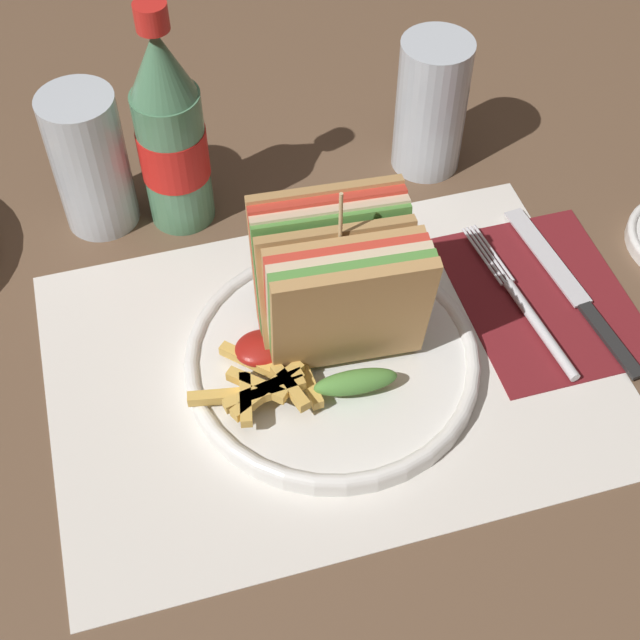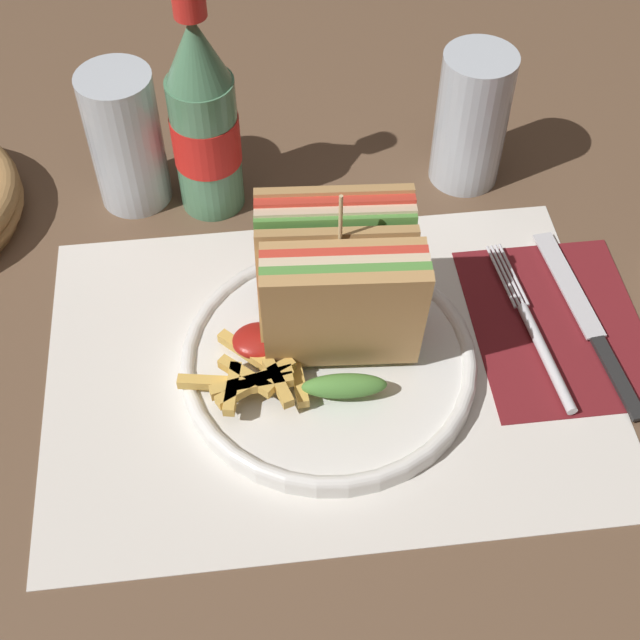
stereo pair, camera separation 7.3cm
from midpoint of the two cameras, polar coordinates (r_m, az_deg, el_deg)
name	(u,v)px [view 2 (the right image)]	position (r m, az deg, el deg)	size (l,w,h in m)	color
ground_plane	(325,342)	(0.76, 3.01, -1.57)	(4.00, 4.00, 0.00)	brown
placemat	(333,367)	(0.75, 3.63, -3.18)	(0.47, 0.34, 0.00)	silver
plate_main	(323,361)	(0.74, 3.00, -2.83)	(0.24, 0.24, 0.02)	white
club_sandwich	(339,292)	(0.69, 4.20, 1.63)	(0.13, 0.12, 0.16)	tan
fries_pile	(255,378)	(0.70, -1.25, -3.94)	(0.10, 0.09, 0.02)	gold
ketchup_blob	(259,340)	(0.73, -1.12, -1.50)	(0.04, 0.04, 0.02)	maroon
napkin	(557,325)	(0.81, 17.45, -0.44)	(0.15, 0.19, 0.00)	maroon
fork	(538,339)	(0.78, 16.36, -1.34)	(0.03, 0.19, 0.01)	silver
knife	(588,321)	(0.81, 19.26, -0.25)	(0.04, 0.21, 0.00)	black
coke_bottle_near	(204,121)	(0.82, -4.89, 12.44)	(0.06, 0.06, 0.22)	#4C7F5B
glass_near	(470,126)	(0.89, 11.97, 11.91)	(0.07, 0.07, 0.14)	silver
glass_far	(126,139)	(0.85, -9.94, 11.19)	(0.07, 0.07, 0.14)	silver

